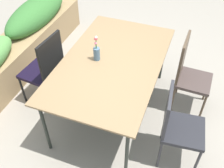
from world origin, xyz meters
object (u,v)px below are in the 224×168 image
chair_near_left (177,124)px  planter_box (13,50)px  flower_vase (97,52)px  dining_table (112,64)px  chair_near_right (189,72)px  chair_far_side (46,68)px

chair_near_left → planter_box: 2.51m
flower_vase → planter_box: bearing=79.8°
dining_table → chair_near_right: chair_near_right is taller
chair_near_right → flower_vase: size_ratio=3.28×
chair_near_right → chair_far_side: size_ratio=1.01×
chair_near_right → chair_far_side: (-0.51, 1.65, -0.00)m
chair_far_side → chair_near_right: bearing=-67.4°
chair_near_left → planter_box: (0.63, 2.42, -0.14)m
flower_vase → planter_box: (0.26, 1.42, -0.50)m
dining_table → planter_box: planter_box is taller
chair_near_right → chair_near_left: chair_near_right is taller
chair_far_side → planter_box: chair_far_side is taller
chair_near_left → planter_box: size_ratio=0.29×
flower_vase → planter_box: size_ratio=0.10×
chair_near_right → chair_far_side: bearing=-71.1°
chair_near_right → chair_near_left: bearing=2.2°
chair_near_right → chair_near_left: (-0.81, -0.01, -0.02)m
dining_table → planter_box: 1.65m
planter_box → dining_table: bearing=-98.1°
chair_near_right → planter_box: bearing=-84.2°
dining_table → chair_far_side: 0.85m
chair_near_right → planter_box: size_ratio=0.31×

